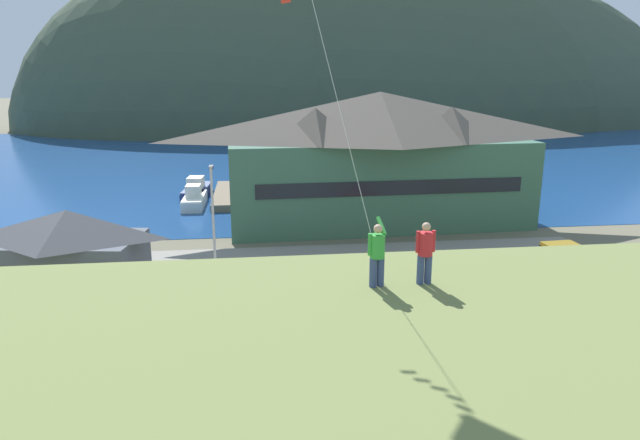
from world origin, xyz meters
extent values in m
plane|color=#66604C|center=(0.00, 0.00, 0.00)|extent=(600.00, 600.00, 0.00)
cube|color=gray|center=(0.00, 5.00, 0.05)|extent=(40.00, 20.00, 0.10)
cube|color=navy|center=(0.00, 60.00, 0.01)|extent=(360.00, 84.00, 0.03)
ellipsoid|color=#42513D|center=(-13.09, 114.21, 0.00)|extent=(88.94, 55.71, 64.85)
ellipsoid|color=#3D4C38|center=(-5.51, 116.72, 0.00)|extent=(104.04, 68.73, 78.89)
ellipsoid|color=#3D4C38|center=(28.40, 118.04, 0.00)|extent=(130.08, 71.51, 81.78)
ellipsoid|color=#42513D|center=(33.43, 111.21, 0.00)|extent=(144.18, 46.51, 76.84)
cube|color=#38604C|center=(6.97, 20.97, 3.49)|extent=(24.39, 9.23, 6.98)
cube|color=black|center=(7.12, 16.74, 3.84)|extent=(20.48, 0.79, 1.10)
pyramid|color=#60564C|center=(6.97, 20.97, 8.87)|extent=(25.86, 10.12, 3.78)
pyramid|color=#60564C|center=(1.60, 19.32, 8.32)|extent=(4.78, 4.78, 2.65)
pyramid|color=#60564C|center=(12.44, 19.69, 8.32)|extent=(4.78, 4.78, 2.65)
cube|color=#474C56|center=(-13.13, 6.70, 1.78)|extent=(7.82, 5.44, 3.56)
pyramid|color=#47474C|center=(-13.13, 6.70, 4.34)|extent=(8.46, 5.97, 1.55)
cube|color=black|center=(-13.46, 4.48, 1.25)|extent=(1.10, 0.22, 2.50)
cube|color=#70604C|center=(-5.54, 32.19, 0.35)|extent=(3.20, 12.02, 0.70)
cube|color=navy|center=(-8.94, 33.34, 0.45)|extent=(2.74, 6.83, 0.90)
cube|color=navy|center=(-8.94, 33.34, 0.98)|extent=(2.66, 6.63, 0.16)
cube|color=silver|center=(-8.98, 32.84, 1.61)|extent=(1.67, 2.13, 1.10)
cube|color=silver|center=(-1.86, 29.85, 0.45)|extent=(3.52, 8.46, 0.90)
cube|color=white|center=(-1.86, 29.85, 0.98)|extent=(3.41, 8.20, 0.16)
cube|color=silver|center=(-1.79, 29.24, 1.61)|extent=(2.10, 2.65, 1.10)
cube|color=silver|center=(-8.79, 29.03, 0.45)|extent=(1.96, 5.89, 0.90)
cube|color=white|center=(-8.79, 29.03, 0.98)|extent=(1.90, 5.71, 0.16)
cube|color=silver|center=(-8.80, 28.59, 1.61)|extent=(1.34, 1.78, 1.10)
cube|color=silver|center=(-7.34, -0.59, 0.82)|extent=(4.24, 1.89, 0.80)
cube|color=beige|center=(-7.19, -0.58, 1.57)|extent=(2.13, 1.64, 0.70)
cube|color=black|center=(-7.19, -0.58, 1.54)|extent=(2.18, 1.68, 0.32)
cylinder|color=black|center=(-8.72, 0.30, 0.42)|extent=(0.64, 0.23, 0.64)
cylinder|color=black|center=(-8.68, -1.53, 0.42)|extent=(0.64, 0.23, 0.64)
cylinder|color=black|center=(-5.99, 0.36, 0.42)|extent=(0.64, 0.23, 0.64)
cylinder|color=black|center=(-5.95, -1.47, 0.42)|extent=(0.64, 0.23, 0.64)
cube|color=red|center=(7.21, 5.60, 0.82)|extent=(4.36, 2.20, 0.80)
cube|color=#B11A15|center=(7.06, 5.59, 1.57)|extent=(2.25, 1.80, 0.70)
cube|color=black|center=(7.06, 5.59, 1.54)|extent=(2.29, 1.83, 0.32)
cylinder|color=black|center=(8.66, 4.83, 0.42)|extent=(0.66, 0.28, 0.64)
cylinder|color=black|center=(8.48, 6.65, 0.42)|extent=(0.66, 0.28, 0.64)
cylinder|color=black|center=(5.94, 4.56, 0.42)|extent=(0.66, 0.28, 0.64)
cylinder|color=black|center=(5.76, 6.38, 0.42)|extent=(0.66, 0.28, 0.64)
cube|color=#B28923|center=(15.77, 7.58, 0.82)|extent=(4.31, 2.09, 0.80)
cube|color=olive|center=(15.62, 7.57, 1.57)|extent=(2.21, 1.74, 0.70)
cube|color=black|center=(15.62, 7.57, 1.54)|extent=(2.25, 1.78, 0.32)
cylinder|color=black|center=(17.19, 6.76, 0.42)|extent=(0.65, 0.26, 0.64)
cylinder|color=black|center=(17.07, 8.59, 0.42)|extent=(0.65, 0.26, 0.64)
cylinder|color=black|center=(14.47, 6.57, 0.42)|extent=(0.65, 0.26, 0.64)
cylinder|color=black|center=(14.34, 8.40, 0.42)|extent=(0.65, 0.26, 0.64)
cube|color=#B28923|center=(-2.54, 0.06, 0.82)|extent=(4.28, 1.99, 0.80)
cube|color=olive|center=(-2.39, 0.07, 1.57)|extent=(2.17, 1.70, 0.70)
cube|color=black|center=(-2.39, 0.07, 1.54)|extent=(2.22, 1.73, 0.32)
cylinder|color=black|center=(-3.94, 0.91, 0.42)|extent=(0.65, 0.25, 0.64)
cylinder|color=black|center=(-3.86, -0.92, 0.42)|extent=(0.65, 0.25, 0.64)
cylinder|color=black|center=(-1.22, 1.04, 0.42)|extent=(0.65, 0.25, 0.64)
cylinder|color=black|center=(-1.13, -0.80, 0.42)|extent=(0.65, 0.25, 0.64)
cube|color=#236633|center=(8.47, 0.38, 0.82)|extent=(4.26, 1.94, 0.80)
cube|color=#1E562B|center=(8.32, 0.37, 1.57)|extent=(2.15, 1.67, 0.70)
cube|color=black|center=(8.32, 0.37, 1.54)|extent=(2.20, 1.70, 0.32)
cylinder|color=black|center=(9.86, -0.49, 0.42)|extent=(0.65, 0.24, 0.64)
cylinder|color=black|center=(9.80, 1.34, 0.42)|extent=(0.65, 0.24, 0.64)
cylinder|color=black|center=(7.13, -0.58, 0.42)|extent=(0.65, 0.24, 0.64)
cylinder|color=black|center=(7.07, 1.25, 0.42)|extent=(0.65, 0.24, 0.64)
cylinder|color=#ADADB2|center=(-5.75, 10.50, 3.40)|extent=(0.16, 0.16, 6.59)
cube|color=#4C4C51|center=(-5.75, 10.85, 6.59)|extent=(0.24, 0.70, 0.20)
cylinder|color=#384770|center=(-0.07, -9.45, 6.87)|extent=(0.20, 0.20, 0.82)
cylinder|color=#384770|center=(0.14, -9.41, 6.87)|extent=(0.20, 0.20, 0.82)
cylinder|color=green|center=(0.04, -9.43, 7.60)|extent=(0.40, 0.40, 0.64)
sphere|color=tan|center=(0.04, -9.43, 8.08)|extent=(0.24, 0.24, 0.24)
cylinder|color=green|center=(0.18, -9.22, 8.10)|extent=(0.21, 0.57, 0.43)
cylinder|color=green|center=(-0.18, -9.48, 7.67)|extent=(0.11, 0.11, 0.60)
cylinder|color=#384770|center=(1.26, -9.39, 6.87)|extent=(0.20, 0.20, 0.82)
cylinder|color=#384770|center=(1.48, -9.38, 6.87)|extent=(0.20, 0.20, 0.82)
cylinder|color=red|center=(1.37, -9.39, 7.60)|extent=(0.40, 0.40, 0.64)
sphere|color=tan|center=(1.37, -9.39, 8.08)|extent=(0.24, 0.24, 0.24)
cylinder|color=red|center=(1.15, -9.40, 7.67)|extent=(0.11, 0.11, 0.60)
cylinder|color=red|center=(1.59, -9.37, 7.67)|extent=(0.11, 0.11, 0.60)
cube|color=red|center=(-2.12, -6.25, 14.10)|extent=(0.29, 0.02, 0.15)
cylinder|color=silver|center=(-0.83, -7.69, 11.40)|extent=(2.25, 3.00, 9.89)
camera|label=1|loc=(-3.20, -23.45, 12.04)|focal=31.44mm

